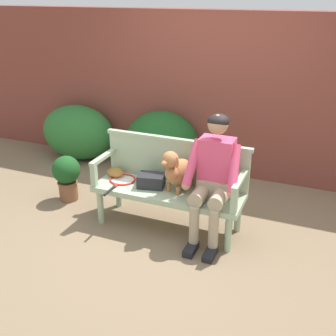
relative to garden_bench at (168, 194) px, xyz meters
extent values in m
plane|color=#7A664C|center=(0.00, 0.00, -0.39)|extent=(40.00, 40.00, 0.00)
cube|color=brown|center=(0.00, 1.74, 0.70)|extent=(8.00, 0.30, 2.18)
ellipsoid|color=#286B2D|center=(-2.03, 1.33, 0.02)|extent=(1.16, 0.73, 0.83)
ellipsoid|color=#194C1E|center=(-0.65, 1.35, 0.05)|extent=(1.05, 0.86, 0.88)
cube|color=#9EB793|center=(0.00, 0.00, 0.03)|extent=(1.61, 0.53, 0.06)
cylinder|color=#9EB793|center=(-0.73, -0.20, -0.20)|extent=(0.07, 0.07, 0.39)
cylinder|color=#9EB793|center=(0.73, -0.20, -0.20)|extent=(0.07, 0.07, 0.39)
cylinder|color=#9EB793|center=(-0.73, 0.20, -0.20)|extent=(0.07, 0.07, 0.39)
cylinder|color=#9EB793|center=(0.73, 0.20, -0.20)|extent=(0.07, 0.07, 0.39)
cube|color=#9EB793|center=(0.00, 0.23, 0.29)|extent=(1.61, 0.05, 0.46)
cube|color=#9EB793|center=(0.00, 0.23, 0.54)|extent=(1.65, 0.06, 0.04)
cube|color=#9EB793|center=(-0.77, -0.22, 0.18)|extent=(0.06, 0.06, 0.24)
cube|color=#9EB793|center=(-0.77, 0.00, 0.32)|extent=(0.06, 0.53, 0.04)
cube|color=#9EB793|center=(0.77, -0.22, 0.18)|extent=(0.06, 0.06, 0.24)
cube|color=#9EB793|center=(0.77, 0.00, 0.32)|extent=(0.06, 0.53, 0.04)
cube|color=black|center=(0.40, -0.36, -0.36)|extent=(0.10, 0.24, 0.07)
cylinder|color=tan|center=(0.40, -0.28, -0.12)|extent=(0.10, 0.10, 0.40)
cylinder|color=tan|center=(0.40, -0.12, 0.14)|extent=(0.15, 0.33, 0.15)
cube|color=black|center=(0.60, -0.36, -0.36)|extent=(0.10, 0.24, 0.07)
cylinder|color=tan|center=(0.60, -0.28, -0.12)|extent=(0.10, 0.10, 0.40)
cylinder|color=tan|center=(0.60, -0.12, 0.14)|extent=(0.15, 0.33, 0.15)
cube|color=tan|center=(0.50, 0.05, 0.16)|extent=(0.32, 0.24, 0.20)
cube|color=#E04770|center=(0.50, 0.07, 0.42)|extent=(0.34, 0.22, 0.52)
cylinder|color=#E04770|center=(0.29, -0.06, 0.44)|extent=(0.14, 0.34, 0.45)
sphere|color=tan|center=(0.27, -0.18, 0.24)|extent=(0.09, 0.09, 0.09)
cylinder|color=#E04770|center=(0.71, -0.06, 0.44)|extent=(0.14, 0.34, 0.45)
sphere|color=tan|center=(0.73, -0.18, 0.24)|extent=(0.09, 0.09, 0.09)
sphere|color=tan|center=(0.50, 0.05, 0.83)|extent=(0.20, 0.20, 0.20)
ellipsoid|color=black|center=(0.50, 0.06, 0.86)|extent=(0.21, 0.21, 0.14)
cylinder|color=#AD7042|center=(0.02, -0.03, 0.10)|extent=(0.05, 0.05, 0.09)
cylinder|color=#AD7042|center=(0.14, -0.07, 0.10)|extent=(0.05, 0.05, 0.09)
cylinder|color=#AD7042|center=(0.09, 0.17, 0.10)|extent=(0.05, 0.05, 0.09)
cylinder|color=#AD7042|center=(0.20, 0.13, 0.10)|extent=(0.05, 0.05, 0.09)
ellipsoid|color=#AD7042|center=(0.11, 0.05, 0.27)|extent=(0.32, 0.39, 0.27)
sphere|color=#AD7042|center=(0.07, -0.06, 0.29)|extent=(0.16, 0.16, 0.16)
sphere|color=#AD7042|center=(0.06, -0.10, 0.45)|extent=(0.17, 0.17, 0.17)
ellipsoid|color=#AD7042|center=(0.04, -0.17, 0.44)|extent=(0.10, 0.12, 0.06)
ellipsoid|color=#AD7042|center=(0.00, -0.06, 0.44)|extent=(0.06, 0.05, 0.12)
ellipsoid|color=#AD7042|center=(0.14, -0.11, 0.44)|extent=(0.06, 0.05, 0.12)
sphere|color=#AD7042|center=(0.16, 0.20, 0.32)|extent=(0.08, 0.08, 0.08)
torus|color=red|center=(-0.55, 0.02, 0.07)|extent=(0.30, 0.30, 0.02)
cylinder|color=silver|center=(-0.55, 0.02, 0.06)|extent=(0.25, 0.25, 0.00)
cube|color=red|center=(-0.55, -0.15, 0.07)|extent=(0.04, 0.07, 0.02)
cylinder|color=black|center=(-0.55, -0.29, 0.07)|extent=(0.03, 0.22, 0.03)
ellipsoid|color=#9E6B2D|center=(-0.68, 0.09, 0.10)|extent=(0.27, 0.25, 0.09)
cube|color=#232328|center=(-0.20, 0.00, 0.13)|extent=(0.32, 0.25, 0.14)
cylinder|color=brown|center=(-1.38, 0.12, -0.28)|extent=(0.23, 0.23, 0.23)
torus|color=brown|center=(-1.38, 0.12, -0.16)|extent=(0.25, 0.25, 0.02)
ellipsoid|color=#194C1E|center=(-1.38, 0.12, 0.01)|extent=(0.34, 0.34, 0.34)
camera|label=1|loc=(1.49, -3.60, 2.02)|focal=43.72mm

